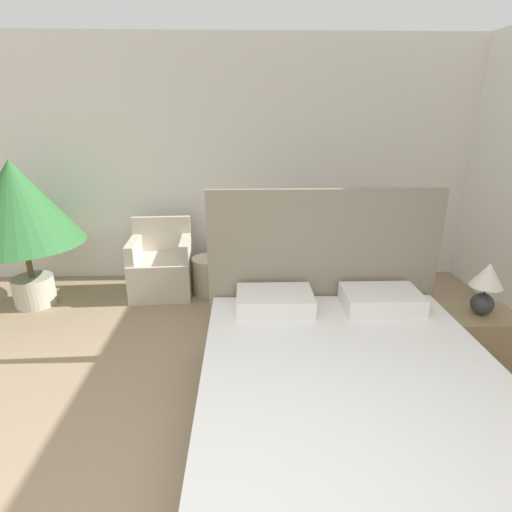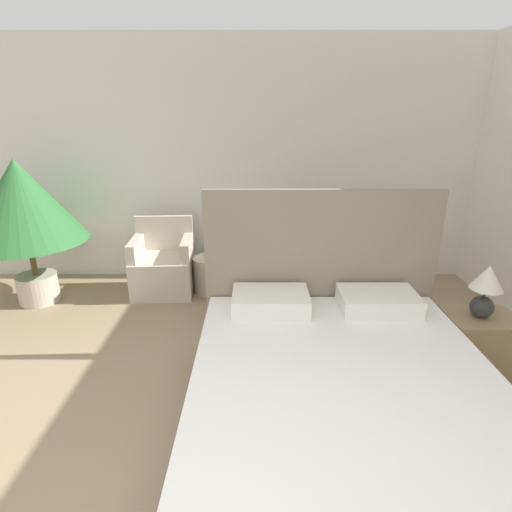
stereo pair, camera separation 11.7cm
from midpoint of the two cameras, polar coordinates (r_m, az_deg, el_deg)
wall_back at (r=5.03m, az=-4.15°, el=12.98°), size 10.00×0.06×2.90m
bed at (r=2.75m, az=11.81°, el=-19.13°), size 1.91×2.23×1.48m
armchair_near_window_left at (r=4.86m, az=-14.01°, el=-1.94°), size 0.73×0.66×0.87m
armchair_near_window_right at (r=4.74m, az=-0.72°, el=-1.85°), size 0.74×0.68×0.87m
potted_palm at (r=4.89m, az=-31.53°, el=6.01°), size 1.25×1.25×1.60m
nightstand at (r=3.86m, az=28.32°, el=-10.46°), size 0.56×0.43×0.49m
table_lamp at (r=3.63m, az=29.23°, el=-3.55°), size 0.25×0.25×0.44m
side_table at (r=4.80m, az=-7.40°, el=-2.72°), size 0.40×0.40×0.43m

